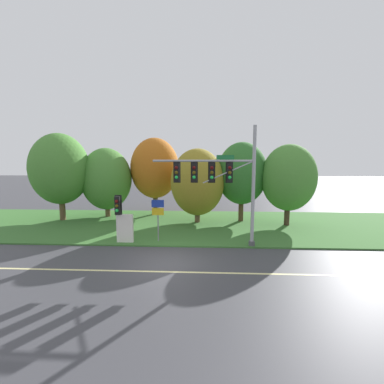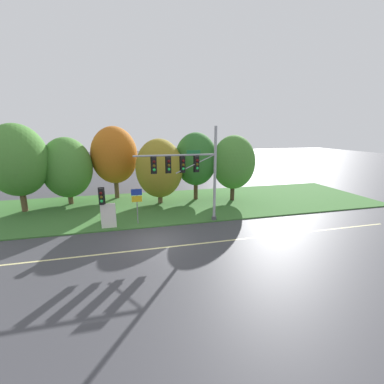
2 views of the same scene
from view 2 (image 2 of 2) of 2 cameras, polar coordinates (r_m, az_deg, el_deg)
name	(u,v)px [view 2 (image 2 of 2)]	position (r m, az deg, el deg)	size (l,w,h in m)	color
ground_plane	(157,241)	(18.15, -7.75, -10.63)	(160.00, 160.00, 0.00)	#3D3D42
lane_stripe	(159,248)	(17.07, -7.28, -12.24)	(36.00, 0.16, 0.01)	beige
grass_verge	(148,206)	(25.86, -9.86, -3.15)	(48.00, 11.50, 0.10)	#386B2D
traffic_signal_mast	(190,169)	(20.06, -0.54, 5.16)	(6.57, 0.49, 7.64)	#9EA0A5
pedestrian_signal_near_kerb	(102,199)	(20.12, -19.42, -1.50)	(0.46, 0.55, 3.22)	#9EA0A5
route_sign_post	(137,200)	(20.64, -12.15, -1.78)	(0.84, 0.08, 2.90)	slate
tree_nearest_road	(17,160)	(27.64, -34.31, 5.81)	(5.14, 5.14, 7.92)	brown
tree_left_of_mast	(67,168)	(28.30, -25.99, 4.86)	(4.77, 4.77, 6.68)	brown
tree_behind_signpost	(114,155)	(28.95, -16.87, 7.81)	(4.85, 4.85, 7.74)	brown
tree_mid_verge	(159,168)	(26.00, -7.26, 5.22)	(4.71, 4.71, 6.53)	brown
tree_tall_centre	(196,159)	(27.24, 0.86, 7.28)	(4.44, 4.44, 7.11)	#4C3823
tree_right_far	(233,162)	(27.23, 9.19, 6.51)	(4.45, 4.45, 6.83)	#423021
info_kiosk	(109,216)	(20.67, -18.06, -5.04)	(1.10, 0.24, 1.90)	silver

